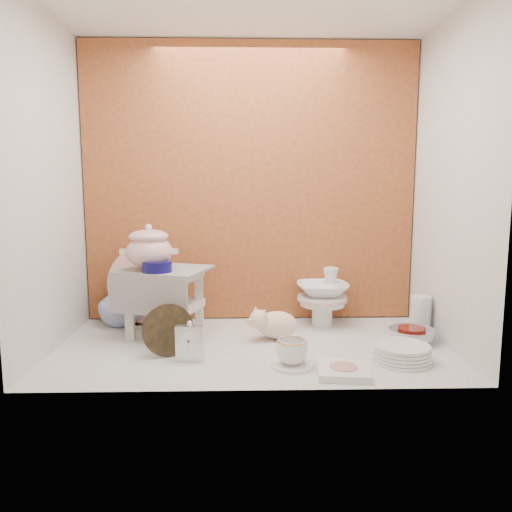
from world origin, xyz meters
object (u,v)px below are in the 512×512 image
Objects in this scene: blue_white_vase at (121,302)px; plush_pig at (277,324)px; step_stool at (165,302)px; mantel_clock at (190,341)px; floral_platter at (148,284)px; crystal_bowl at (411,336)px; gold_rim_teacup at (292,351)px; porcelain_tower at (322,296)px; soup_tureen at (149,247)px; dinner_plate_stack at (402,353)px.

blue_white_vase is 1.00× the size of plush_pig.
step_stool is at bearing 177.94° from plush_pig.
plush_pig is at bearing 40.90° from mantel_clock.
step_stool reaches higher than plush_pig.
crystal_bowl is at bearing -17.01° from floral_platter.
blue_white_vase is at bearing 131.84° from mantel_clock.
blue_white_vase is 1.43× the size of mantel_clock.
gold_rim_teacup is 0.65m from porcelain_tower.
floral_platter is 0.69m from mantel_clock.
porcelain_tower is at bearing -5.55° from floral_platter.
blue_white_vase is 0.70m from mantel_clock.
plush_pig is 1.14× the size of crystal_bowl.
plush_pig is at bearing -137.25° from porcelain_tower.
floral_platter is 2.48× the size of mantel_clock.
porcelain_tower reaches higher than blue_white_vase.
soup_tureen is 2.01× the size of gold_rim_teacup.
soup_tureen is 0.53m from mantel_clock.
soup_tureen is 1.05× the size of plush_pig.
porcelain_tower is at bearing 69.89° from gold_rim_teacup.
crystal_bowl is (0.60, 0.29, -0.03)m from gold_rim_teacup.
floral_platter reaches higher than blue_white_vase.
floral_platter reaches higher than step_stool.
blue_white_vase is at bearing 166.91° from plush_pig.
soup_tureen is at bearing 129.00° from mantel_clock.
mantel_clock reaches higher than crystal_bowl.
plush_pig is 0.98× the size of dinner_plate_stack.
crystal_bowl is (0.13, 0.25, -0.00)m from dinner_plate_stack.
floral_platter is 0.94m from porcelain_tower.
gold_rim_teacup is 0.42× the size of porcelain_tower.
plush_pig is 0.36m from porcelain_tower.
blue_white_vase is at bearing 161.38° from step_stool.
crystal_bowl is at bearing -1.46° from plush_pig.
blue_white_vase is at bearing 130.94° from soup_tureen.
soup_tureen reaches higher than crystal_bowl.
blue_white_vase is (-0.20, 0.23, -0.33)m from soup_tureen.
plush_pig is 0.60m from dinner_plate_stack.
step_stool reaches higher than blue_white_vase.
porcelain_tower is (0.22, 0.60, 0.09)m from gold_rim_teacup.
porcelain_tower reaches higher than gold_rim_teacup.
crystal_bowl is at bearing -39.59° from porcelain_tower.
porcelain_tower is (0.94, -0.09, -0.05)m from floral_platter.
floral_platter is 3.29× the size of gold_rim_teacup.
soup_tureen is at bearing -178.04° from plush_pig.
blue_white_vase is (-0.27, 0.20, -0.05)m from step_stool.
mantel_clock is at bearing -140.93° from porcelain_tower.
blue_white_vase is 1.45m from dinner_plate_stack.
porcelain_tower is (0.65, 0.53, 0.07)m from mantel_clock.
floral_platter is 1.39m from crystal_bowl.
floral_platter is (-0.13, 0.26, 0.04)m from step_stool.
gold_rim_teacup is (0.72, -0.70, -0.15)m from floral_platter.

